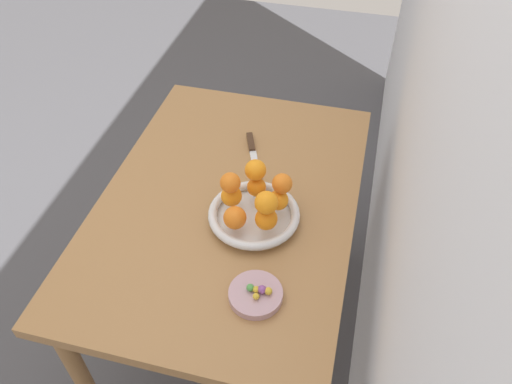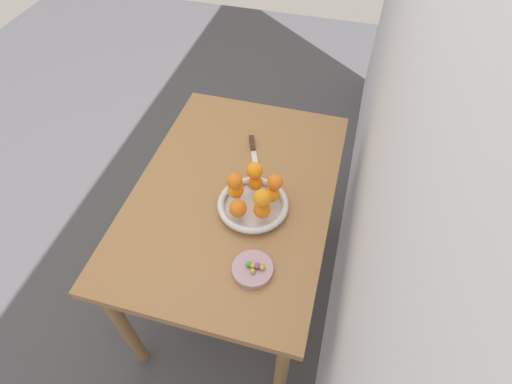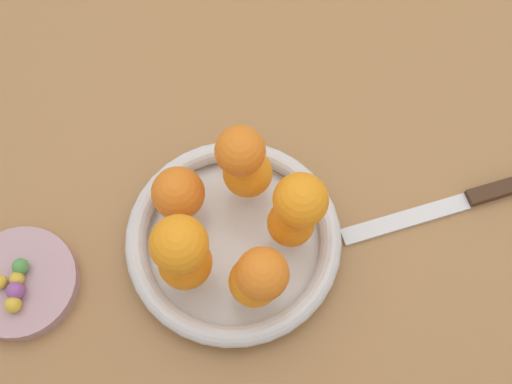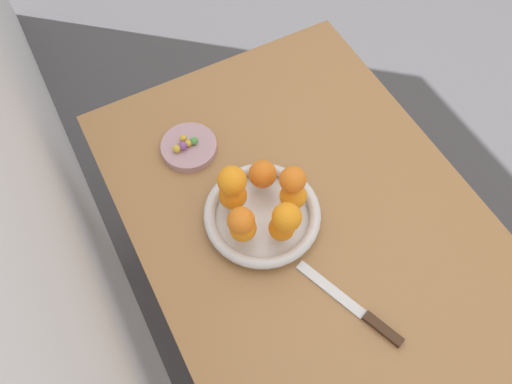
{
  "view_description": "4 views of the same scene",
  "coord_description": "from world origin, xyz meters",
  "px_view_note": "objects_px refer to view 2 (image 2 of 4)",
  "views": [
    {
      "loc": [
        1.0,
        0.34,
        1.81
      ],
      "look_at": [
        0.08,
        0.11,
        0.87
      ],
      "focal_mm": 35.0,
      "sensor_mm": 36.0,
      "label": 1
    },
    {
      "loc": [
        0.95,
        0.35,
        1.92
      ],
      "look_at": [
        0.07,
        0.11,
        0.84
      ],
      "focal_mm": 28.0,
      "sensor_mm": 36.0,
      "label": 2
    },
    {
      "loc": [
        0.02,
        0.35,
        1.5
      ],
      "look_at": [
        0.04,
        0.07,
        0.84
      ],
      "focal_mm": 45.0,
      "sensor_mm": 36.0,
      "label": 3
    },
    {
      "loc": [
        -0.37,
        0.35,
        1.76
      ],
      "look_at": [
        0.07,
        0.11,
        0.87
      ],
      "focal_mm": 35.0,
      "sensor_mm": 36.0,
      "label": 4
    }
  ],
  "objects_px": {
    "orange_8": "(275,182)",
    "candy_ball_0": "(253,266)",
    "orange_7": "(262,198)",
    "candy_ball_4": "(257,266)",
    "knife": "(254,154)",
    "orange_2": "(272,194)",
    "orange_3": "(256,182)",
    "dining_table": "(235,204)",
    "candy_ball_1": "(253,271)",
    "orange_5": "(254,170)",
    "candy_ball_3": "(262,267)",
    "candy_ball_2": "(248,264)",
    "candy_dish": "(252,269)",
    "fruit_bowl": "(253,205)",
    "orange_6": "(235,181)",
    "orange_0": "(238,208)",
    "orange_1": "(262,210)",
    "orange_4": "(236,190)"
  },
  "relations": [
    {
      "from": "candy_ball_1",
      "to": "knife",
      "type": "height_order",
      "value": "candy_ball_1"
    },
    {
      "from": "candy_ball_3",
      "to": "orange_3",
      "type": "bearing_deg",
      "value": -161.13
    },
    {
      "from": "candy_dish",
      "to": "orange_3",
      "type": "height_order",
      "value": "orange_3"
    },
    {
      "from": "orange_7",
      "to": "candy_ball_3",
      "type": "bearing_deg",
      "value": 15.06
    },
    {
      "from": "candy_ball_2",
      "to": "knife",
      "type": "bearing_deg",
      "value": -166.52
    },
    {
      "from": "orange_1",
      "to": "candy_ball_4",
      "type": "xyz_separation_m",
      "value": [
        0.2,
        0.04,
        -0.04
      ]
    },
    {
      "from": "dining_table",
      "to": "candy_ball_0",
      "type": "distance_m",
      "value": 0.38
    },
    {
      "from": "orange_2",
      "to": "candy_ball_1",
      "type": "height_order",
      "value": "orange_2"
    },
    {
      "from": "candy_ball_2",
      "to": "candy_ball_4",
      "type": "height_order",
      "value": "candy_ball_4"
    },
    {
      "from": "orange_7",
      "to": "dining_table",
      "type": "bearing_deg",
      "value": -129.31
    },
    {
      "from": "fruit_bowl",
      "to": "candy_ball_1",
      "type": "xyz_separation_m",
      "value": [
        0.27,
        0.07,
        0.01
      ]
    },
    {
      "from": "candy_ball_3",
      "to": "knife",
      "type": "relative_size",
      "value": 0.08
    },
    {
      "from": "fruit_bowl",
      "to": "orange_4",
      "type": "relative_size",
      "value": 4.37
    },
    {
      "from": "orange_3",
      "to": "candy_ball_3",
      "type": "bearing_deg",
      "value": 18.87
    },
    {
      "from": "orange_6",
      "to": "orange_7",
      "type": "relative_size",
      "value": 0.91
    },
    {
      "from": "candy_dish",
      "to": "knife",
      "type": "xyz_separation_m",
      "value": [
        -0.53,
        -0.14,
        -0.01
      ]
    },
    {
      "from": "fruit_bowl",
      "to": "candy_dish",
      "type": "xyz_separation_m",
      "value": [
        0.25,
        0.07,
        -0.01
      ]
    },
    {
      "from": "dining_table",
      "to": "orange_1",
      "type": "xyz_separation_m",
      "value": [
        0.12,
        0.14,
        0.16
      ]
    },
    {
      "from": "dining_table",
      "to": "candy_ball_0",
      "type": "xyz_separation_m",
      "value": [
        0.32,
        0.17,
        0.12
      ]
    },
    {
      "from": "candy_ball_0",
      "to": "candy_ball_1",
      "type": "xyz_separation_m",
      "value": [
        0.02,
        0.0,
        -0.0
      ]
    },
    {
      "from": "orange_5",
      "to": "orange_8",
      "type": "xyz_separation_m",
      "value": [
        0.04,
        0.08,
        0.0
      ]
    },
    {
      "from": "candy_dish",
      "to": "orange_1",
      "type": "relative_size",
      "value": 2.2
    },
    {
      "from": "orange_2",
      "to": "candy_ball_2",
      "type": "bearing_deg",
      "value": -1.91
    },
    {
      "from": "candy_ball_2",
      "to": "candy_ball_4",
      "type": "distance_m",
      "value": 0.03
    },
    {
      "from": "fruit_bowl",
      "to": "orange_2",
      "type": "xyz_separation_m",
      "value": [
        -0.03,
        0.06,
        0.05
      ]
    },
    {
      "from": "orange_7",
      "to": "candy_ball_4",
      "type": "distance_m",
      "value": 0.23
    },
    {
      "from": "candy_ball_3",
      "to": "orange_7",
      "type": "bearing_deg",
      "value": -164.94
    },
    {
      "from": "orange_7",
      "to": "candy_ball_1",
      "type": "relative_size",
      "value": 3.75
    },
    {
      "from": "orange_3",
      "to": "knife",
      "type": "bearing_deg",
      "value": -162.99
    },
    {
      "from": "dining_table",
      "to": "candy_ball_2",
      "type": "relative_size",
      "value": 56.02
    },
    {
      "from": "orange_5",
      "to": "orange_7",
      "type": "distance_m",
      "value": 0.14
    },
    {
      "from": "orange_0",
      "to": "orange_1",
      "type": "bearing_deg",
      "value": 101.86
    },
    {
      "from": "candy_ball_1",
      "to": "knife",
      "type": "xyz_separation_m",
      "value": [
        -0.55,
        -0.15,
        -0.03
      ]
    },
    {
      "from": "candy_ball_0",
      "to": "orange_7",
      "type": "bearing_deg",
      "value": -173.6
    },
    {
      "from": "dining_table",
      "to": "orange_0",
      "type": "relative_size",
      "value": 17.26
    },
    {
      "from": "candy_ball_4",
      "to": "orange_5",
      "type": "bearing_deg",
      "value": -163.17
    },
    {
      "from": "orange_2",
      "to": "orange_3",
      "type": "distance_m",
      "value": 0.08
    },
    {
      "from": "candy_dish",
      "to": "orange_3",
      "type": "bearing_deg",
      "value": -166.52
    },
    {
      "from": "orange_8",
      "to": "knife",
      "type": "distance_m",
      "value": 0.3
    },
    {
      "from": "fruit_bowl",
      "to": "orange_4",
      "type": "distance_m",
      "value": 0.09
    },
    {
      "from": "orange_2",
      "to": "orange_0",
      "type": "bearing_deg",
      "value": -45.66
    },
    {
      "from": "fruit_bowl",
      "to": "orange_6",
      "type": "xyz_separation_m",
      "value": [
        -0.01,
        -0.07,
        0.11
      ]
    },
    {
      "from": "orange_8",
      "to": "candy_ball_0",
      "type": "relative_size",
      "value": 3.25
    },
    {
      "from": "orange_2",
      "to": "orange_7",
      "type": "xyz_separation_m",
      "value": [
        0.08,
        -0.02,
        0.06
      ]
    },
    {
      "from": "knife",
      "to": "orange_2",
      "type": "bearing_deg",
      "value": 28.63
    },
    {
      "from": "orange_2",
      "to": "orange_4",
      "type": "relative_size",
      "value": 0.97
    },
    {
      "from": "orange_3",
      "to": "candy_ball_0",
      "type": "distance_m",
      "value": 0.33
    },
    {
      "from": "orange_0",
      "to": "orange_8",
      "type": "bearing_deg",
      "value": 134.7
    },
    {
      "from": "dining_table",
      "to": "orange_8",
      "type": "xyz_separation_m",
      "value": [
        0.03,
        0.17,
        0.22
      ]
    },
    {
      "from": "fruit_bowl",
      "to": "orange_6",
      "type": "bearing_deg",
      "value": -94.36
    }
  ]
}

